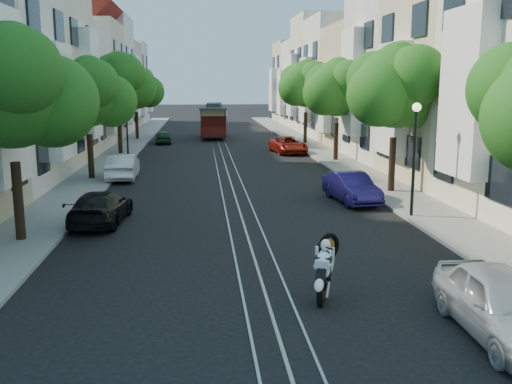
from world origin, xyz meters
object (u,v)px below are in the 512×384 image
object	(u,v)px
tree_w_d	(136,88)
lamp_east	(415,143)
tree_w_b	(88,95)
parked_car_e_near	(503,304)
sportbike_rider	(325,265)
tree_w_a	(11,91)
parked_car_w_mid	(123,167)
parked_car_e_far	(288,145)
parked_car_w_far	(163,137)
cable_car	(214,119)
parked_car_w_near	(101,207)
tree_e_d	(307,85)
tree_w_c	(118,82)
tree_e_b	(397,89)
lamp_west	(127,117)
tree_e_c	(338,90)
parked_car_e_mid	(352,188)

from	to	relation	value
tree_w_d	lamp_east	size ratio (longest dim) A/B	1.57
tree_w_b	parked_car_e_near	bearing A→B (deg)	-59.97
sportbike_rider	tree_w_b	bearing A→B (deg)	136.09
tree_w_a	parked_car_w_mid	size ratio (longest dim) A/B	1.64
tree_w_a	parked_car_e_near	distance (m)	14.59
parked_car_e_far	parked_car_w_far	distance (m)	12.29
cable_car	parked_car_w_near	world-z (taller)	cable_car
parked_car_w_far	parked_car_w_near	bearing A→B (deg)	84.80
tree_e_d	sportbike_rider	size ratio (longest dim) A/B	4.12
tree_w_b	tree_w_d	world-z (taller)	tree_w_d
tree_w_b	sportbike_rider	size ratio (longest dim) A/B	3.77
lamp_east	tree_w_b	bearing A→B (deg)	143.42
parked_car_e_near	parked_car_w_mid	xyz separation A→B (m)	(-10.00, 20.14, -0.01)
tree_w_a	parked_car_w_mid	xyz separation A→B (m)	(1.54, 12.17, -4.06)
tree_w_d	cable_car	size ratio (longest dim) A/B	0.84
tree_e_d	tree_w_c	world-z (taller)	tree_w_c
tree_e_b	tree_w_a	bearing A→B (deg)	-154.08
tree_e_b	parked_car_w_near	size ratio (longest dim) A/B	1.63
tree_w_c	tree_w_d	distance (m)	11.01
lamp_east	sportbike_rider	bearing A→B (deg)	-123.06
tree_w_b	parked_car_e_far	bearing A→B (deg)	41.81
parked_car_e_far	parked_car_w_near	bearing A→B (deg)	-123.30
parked_car_e_far	lamp_west	bearing A→B (deg)	-173.90
tree_e_c	tree_e_d	size ratio (longest dim) A/B	0.95
tree_w_a	lamp_east	world-z (taller)	tree_w_a
tree_e_c	lamp_west	bearing A→B (deg)	171.51
lamp_west	parked_car_e_far	world-z (taller)	lamp_west
lamp_east	cable_car	size ratio (longest dim) A/B	0.54
parked_car_e_mid	cable_car	bearing A→B (deg)	91.94
parked_car_e_far	parked_car_w_far	world-z (taller)	parked_car_e_far
sportbike_rider	lamp_west	bearing A→B (deg)	126.96
parked_car_w_near	lamp_east	bearing A→B (deg)	-176.95
tree_e_b	tree_e_d	xyz separation A→B (m)	(0.00, 22.00, 0.13)
parked_car_e_far	parked_car_w_mid	xyz separation A→B (m)	(-10.40, -10.51, 0.06)
tree_w_d	parked_car_e_near	distance (m)	43.70
sportbike_rider	parked_car_w_far	bearing A→B (deg)	119.80
tree_e_c	lamp_east	size ratio (longest dim) A/B	1.57
parked_car_e_near	parked_car_w_mid	bearing A→B (deg)	117.75
sportbike_rider	parked_car_e_far	world-z (taller)	sportbike_rider
cable_car	parked_car_e_far	distance (m)	13.90
tree_e_c	lamp_west	distance (m)	13.82
tree_e_d	parked_car_e_far	distance (m)	8.01
tree_e_d	tree_w_d	distance (m)	15.25
parked_car_e_near	lamp_east	bearing A→B (deg)	80.57
tree_w_d	parked_car_e_near	bearing A→B (deg)	-74.62
tree_w_b	lamp_west	xyz separation A→B (m)	(0.84, 8.02, -1.55)
parked_car_e_mid	parked_car_e_near	bearing A→B (deg)	-99.45
tree_w_d	parked_car_e_far	xyz separation A→B (m)	(11.94, -11.32, -3.99)
parked_car_e_near	parked_car_e_far	size ratio (longest dim) A/B	0.92
tree_e_b	tree_w_c	size ratio (longest dim) A/B	0.94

